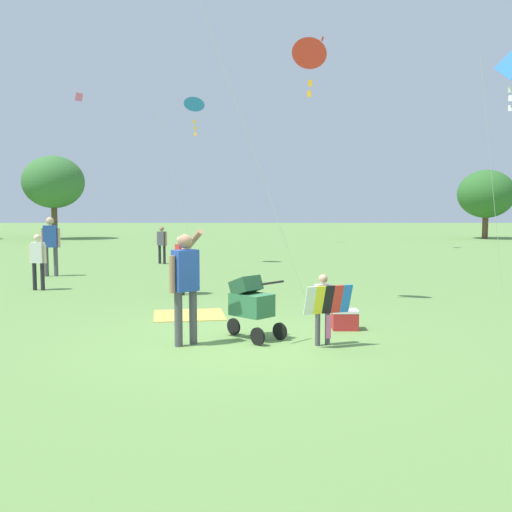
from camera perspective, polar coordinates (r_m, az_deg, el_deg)
name	(u,v)px	position (r m, az deg, el deg)	size (l,w,h in m)	color
ground_plane	(235,342)	(9.47, -2.06, -8.28)	(120.00, 120.00, 0.00)	#668E47
treeline_distant	(6,183)	(40.96, -22.95, 6.47)	(41.38, 7.00, 6.18)	brown
child_with_butterfly_kite	(325,303)	(9.16, 6.71, -4.54)	(0.77, 0.48, 1.11)	#4C4C51
person_adult_flyer	(187,279)	(9.15, -6.69, -2.17)	(0.52, 0.69, 1.80)	#4C4C51
stroller	(252,302)	(9.58, -0.37, -4.42)	(0.99, 0.96, 1.03)	black
kite_adult_black	(310,55)	(13.27, 5.25, 18.70)	(2.40, 4.08, 5.67)	red
kite_orange_delta	(512,76)	(15.53, 23.43, 15.67)	(1.64, 2.03, 5.80)	blue
kite_green_novelty	(196,106)	(21.75, -5.85, 14.22)	(1.31, 3.61, 5.96)	blue
person_sitting_far	(163,242)	(21.87, -8.91, 1.37)	(0.40, 0.30, 1.38)	#232328
person_couple_left	(52,241)	(18.88, -19.04, 1.34)	(0.57, 0.29, 1.79)	#4C4C51
person_kid_running	(182,260)	(14.33, -7.11, -0.41)	(0.31, 0.41, 1.41)	#232328
person_back_turned	(40,257)	(15.93, -20.13, -0.12)	(0.45, 0.24, 1.42)	#232328
picnic_blanket	(191,315)	(11.74, -6.31, -5.67)	(1.37, 1.26, 0.02)	gold
cooler_box	(346,320)	(10.46, 8.72, -6.08)	(0.45, 0.33, 0.35)	red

